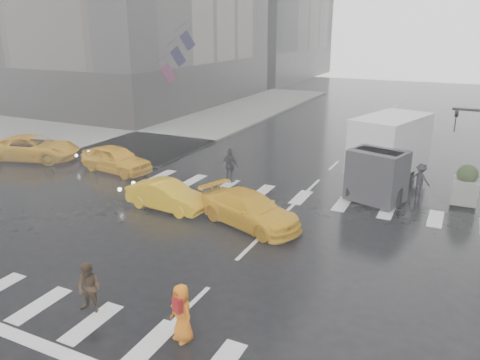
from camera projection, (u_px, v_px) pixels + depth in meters
The scene contains 14 objects.
ground at pixel (248, 249), 17.23m from camera, with size 120.00×120.00×0.00m, color black.
sidewalk_nw at pixel (128, 120), 40.21m from camera, with size 35.00×35.00×0.15m, color slate.
road_markings at pixel (248, 248), 17.22m from camera, with size 18.00×48.00×0.01m, color silver, non-canonical shape.
planter_west at pixel (466, 185), 21.04m from camera, with size 1.10×1.10×1.80m.
flag_cluster at pixel (175, 54), 37.50m from camera, with size 2.87×3.06×4.69m.
pedestrian_brown at pixel (89, 288), 13.22m from camera, with size 0.74×0.57×1.52m, color #3F2A16.
pedestrian_orange at pixel (182, 313), 11.99m from camera, with size 0.92×0.79×1.60m.
pedestrian_far_a at pixel (230, 166), 24.30m from camera, with size 1.05×0.64×1.80m, color black.
pedestrian_far_b at pixel (420, 179), 22.52m from camera, with size 1.00×0.55×1.55m, color black.
taxi_front at pixel (116, 159), 26.06m from camera, with size 1.75×4.35×1.48m, color #FFB80D.
taxi_mid at pixel (167, 196), 20.76m from camera, with size 1.35×3.86×1.27m, color #FFB80D.
taxi_rear at pixel (250, 209), 19.08m from camera, with size 1.90×4.13×1.36m, color #FFB80D.
taxi_far at pixel (34, 148), 28.38m from camera, with size 2.52×4.85×1.52m, color #FFB80D.
box_truck at pixel (387, 151), 23.29m from camera, with size 2.46×6.55×3.48m.
Camera 1 is at (6.48, -14.15, 7.82)m, focal length 35.00 mm.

